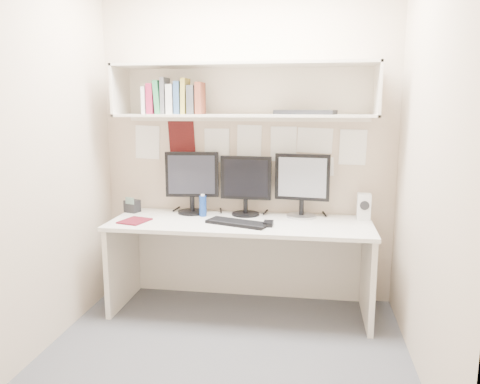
# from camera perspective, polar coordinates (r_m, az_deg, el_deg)

# --- Properties ---
(floor) EXTENTS (2.40, 2.00, 0.01)m
(floor) POSITION_cam_1_polar(r_m,az_deg,el_deg) (3.27, -1.76, -18.85)
(floor) COLOR #48484D
(floor) RESTS_ON ground
(wall_back) EXTENTS (2.40, 0.02, 2.60)m
(wall_back) POSITION_cam_1_polar(r_m,az_deg,el_deg) (3.86, 0.85, 5.94)
(wall_back) COLOR #BDA991
(wall_back) RESTS_ON ground
(wall_front) EXTENTS (2.40, 0.02, 2.60)m
(wall_front) POSITION_cam_1_polar(r_m,az_deg,el_deg) (1.91, -7.45, 1.28)
(wall_front) COLOR #BDA991
(wall_front) RESTS_ON ground
(wall_left) EXTENTS (0.02, 2.00, 2.60)m
(wall_left) POSITION_cam_1_polar(r_m,az_deg,el_deg) (3.31, -22.84, 4.40)
(wall_left) COLOR #BDA991
(wall_left) RESTS_ON ground
(wall_right) EXTENTS (0.02, 2.00, 2.60)m
(wall_right) POSITION_cam_1_polar(r_m,az_deg,el_deg) (2.90, 22.13, 3.71)
(wall_right) COLOR #BDA991
(wall_right) RESTS_ON ground
(desk) EXTENTS (2.00, 0.70, 0.73)m
(desk) POSITION_cam_1_polar(r_m,az_deg,el_deg) (3.71, 0.06, -9.02)
(desk) COLOR silver
(desk) RESTS_ON floor
(overhead_hutch) EXTENTS (2.00, 0.38, 0.40)m
(overhead_hutch) POSITION_cam_1_polar(r_m,az_deg,el_deg) (3.71, 0.56, 12.26)
(overhead_hutch) COLOR beige
(overhead_hutch) RESTS_ON wall_back
(pinned_papers) EXTENTS (1.92, 0.01, 0.48)m
(pinned_papers) POSITION_cam_1_polar(r_m,az_deg,el_deg) (3.85, 0.84, 5.20)
(pinned_papers) COLOR white
(pinned_papers) RESTS_ON wall_back
(monitor_left) EXTENTS (0.44, 0.24, 0.51)m
(monitor_left) POSITION_cam_1_polar(r_m,az_deg,el_deg) (3.85, -5.87, 1.42)
(monitor_left) COLOR black
(monitor_left) RESTS_ON desk
(monitor_center) EXTENTS (0.41, 0.23, 0.48)m
(monitor_center) POSITION_cam_1_polar(r_m,az_deg,el_deg) (3.76, 0.71, 1.07)
(monitor_center) COLOR black
(monitor_center) RESTS_ON desk
(monitor_right) EXTENTS (0.43, 0.24, 0.50)m
(monitor_right) POSITION_cam_1_polar(r_m,az_deg,el_deg) (3.73, 7.58, 1.06)
(monitor_right) COLOR #A5A5AA
(monitor_right) RESTS_ON desk
(keyboard) EXTENTS (0.50, 0.31, 0.02)m
(keyboard) POSITION_cam_1_polar(r_m,az_deg,el_deg) (3.50, -0.31, -3.79)
(keyboard) COLOR black
(keyboard) RESTS_ON desk
(mouse) EXTENTS (0.07, 0.11, 0.03)m
(mouse) POSITION_cam_1_polar(r_m,az_deg,el_deg) (3.46, 3.47, -3.87)
(mouse) COLOR black
(mouse) RESTS_ON desk
(speaker) EXTENTS (0.11, 0.11, 0.20)m
(speaker) POSITION_cam_1_polar(r_m,az_deg,el_deg) (3.76, 14.86, -1.74)
(speaker) COLOR silver
(speaker) RESTS_ON desk
(blue_bottle) EXTENTS (0.06, 0.06, 0.18)m
(blue_bottle) POSITION_cam_1_polar(r_m,az_deg,el_deg) (3.76, -4.55, -1.68)
(blue_bottle) COLOR navy
(blue_bottle) RESTS_ON desk
(maroon_notebook) EXTENTS (0.23, 0.26, 0.01)m
(maroon_notebook) POSITION_cam_1_polar(r_m,az_deg,el_deg) (3.67, -12.72, -3.45)
(maroon_notebook) COLOR #530E19
(maroon_notebook) RESTS_ON desk
(desk_phone) EXTENTS (0.13, 0.13, 0.13)m
(desk_phone) POSITION_cam_1_polar(r_m,az_deg,el_deg) (4.00, -13.01, -1.66)
(desk_phone) COLOR black
(desk_phone) RESTS_ON desk
(book_stack) EXTENTS (0.47, 0.17, 0.28)m
(book_stack) POSITION_cam_1_polar(r_m,az_deg,el_deg) (3.73, -8.05, 11.24)
(book_stack) COLOR silver
(book_stack) RESTS_ON overhead_hutch
(hutch_tray) EXTENTS (0.48, 0.28, 0.03)m
(hutch_tray) POSITION_cam_1_polar(r_m,az_deg,el_deg) (3.61, 7.96, 9.61)
(hutch_tray) COLOR black
(hutch_tray) RESTS_ON overhead_hutch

